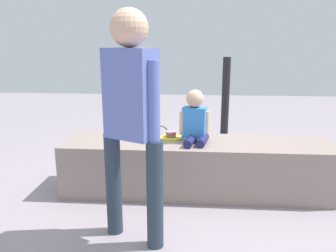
{
  "coord_description": "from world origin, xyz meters",
  "views": [
    {
      "loc": [
        -0.04,
        -3.01,
        1.4
      ],
      "look_at": [
        -0.24,
        -0.41,
        0.74
      ],
      "focal_mm": 36.02,
      "sensor_mm": 36.0,
      "label": 1
    }
  ],
  "objects_px": {
    "cake_plate": "(171,136)",
    "handbag_brown_canvas": "(120,149)",
    "water_bottle_near_gift": "(269,146)",
    "water_bottle_far_side": "(273,160)",
    "gift_bag": "(213,157)",
    "adult_standing": "(131,109)",
    "child_seated": "(195,119)",
    "handbag_black_leather": "(160,143)"
  },
  "relations": [
    {
      "from": "gift_bag",
      "to": "water_bottle_far_side",
      "type": "relative_size",
      "value": 1.59
    },
    {
      "from": "cake_plate",
      "to": "handbag_brown_canvas",
      "type": "bearing_deg",
      "value": 133.4
    },
    {
      "from": "water_bottle_far_side",
      "to": "handbag_brown_canvas",
      "type": "height_order",
      "value": "handbag_brown_canvas"
    },
    {
      "from": "water_bottle_far_side",
      "to": "water_bottle_near_gift",
      "type": "bearing_deg",
      "value": 84.03
    },
    {
      "from": "adult_standing",
      "to": "water_bottle_far_side",
      "type": "distance_m",
      "value": 2.22
    },
    {
      "from": "water_bottle_far_side",
      "to": "handbag_brown_canvas",
      "type": "xyz_separation_m",
      "value": [
        -1.79,
        0.11,
        0.05
      ]
    },
    {
      "from": "gift_bag",
      "to": "handbag_black_leather",
      "type": "height_order",
      "value": "handbag_black_leather"
    },
    {
      "from": "child_seated",
      "to": "handbag_brown_canvas",
      "type": "relative_size",
      "value": 1.3
    },
    {
      "from": "child_seated",
      "to": "adult_standing",
      "type": "distance_m",
      "value": 0.98
    },
    {
      "from": "water_bottle_near_gift",
      "to": "handbag_black_leather",
      "type": "height_order",
      "value": "handbag_black_leather"
    },
    {
      "from": "child_seated",
      "to": "water_bottle_near_gift",
      "type": "height_order",
      "value": "child_seated"
    },
    {
      "from": "adult_standing",
      "to": "handbag_brown_canvas",
      "type": "height_order",
      "value": "adult_standing"
    },
    {
      "from": "water_bottle_near_gift",
      "to": "handbag_brown_canvas",
      "type": "relative_size",
      "value": 0.64
    },
    {
      "from": "cake_plate",
      "to": "gift_bag",
      "type": "height_order",
      "value": "cake_plate"
    },
    {
      "from": "cake_plate",
      "to": "gift_bag",
      "type": "bearing_deg",
      "value": 49.09
    },
    {
      "from": "cake_plate",
      "to": "handbag_black_leather",
      "type": "distance_m",
      "value": 1.12
    },
    {
      "from": "water_bottle_near_gift",
      "to": "water_bottle_far_side",
      "type": "bearing_deg",
      "value": -95.97
    },
    {
      "from": "adult_standing",
      "to": "water_bottle_near_gift",
      "type": "height_order",
      "value": "adult_standing"
    },
    {
      "from": "handbag_brown_canvas",
      "to": "child_seated",
      "type": "bearing_deg",
      "value": -42.46
    },
    {
      "from": "cake_plate",
      "to": "handbag_brown_canvas",
      "type": "height_order",
      "value": "cake_plate"
    },
    {
      "from": "gift_bag",
      "to": "child_seated",
      "type": "bearing_deg",
      "value": -109.07
    },
    {
      "from": "child_seated",
      "to": "handbag_black_leather",
      "type": "bearing_deg",
      "value": 110.94
    },
    {
      "from": "adult_standing",
      "to": "water_bottle_far_side",
      "type": "bearing_deg",
      "value": 49.31
    },
    {
      "from": "adult_standing",
      "to": "water_bottle_near_gift",
      "type": "bearing_deg",
      "value": 55.47
    },
    {
      "from": "water_bottle_near_gift",
      "to": "handbag_black_leather",
      "type": "distance_m",
      "value": 1.39
    },
    {
      "from": "water_bottle_far_side",
      "to": "child_seated",
      "type": "bearing_deg",
      "value": -141.96
    },
    {
      "from": "adult_standing",
      "to": "water_bottle_near_gift",
      "type": "distance_m",
      "value": 2.58
    },
    {
      "from": "water_bottle_near_gift",
      "to": "water_bottle_far_side",
      "type": "distance_m",
      "value": 0.46
    },
    {
      "from": "child_seated",
      "to": "cake_plate",
      "type": "distance_m",
      "value": 0.32
    },
    {
      "from": "cake_plate",
      "to": "water_bottle_far_side",
      "type": "bearing_deg",
      "value": 27.79
    },
    {
      "from": "child_seated",
      "to": "cake_plate",
      "type": "xyz_separation_m",
      "value": [
        -0.23,
        0.11,
        -0.19
      ]
    },
    {
      "from": "water_bottle_near_gift",
      "to": "handbag_black_leather",
      "type": "relative_size",
      "value": 0.67
    },
    {
      "from": "handbag_black_leather",
      "to": "cake_plate",
      "type": "bearing_deg",
      "value": -78.43
    },
    {
      "from": "adult_standing",
      "to": "gift_bag",
      "type": "relative_size",
      "value": 5.32
    },
    {
      "from": "handbag_brown_canvas",
      "to": "water_bottle_far_side",
      "type": "bearing_deg",
      "value": -3.41
    },
    {
      "from": "adult_standing",
      "to": "handbag_black_leather",
      "type": "bearing_deg",
      "value": 90.22
    },
    {
      "from": "cake_plate",
      "to": "water_bottle_far_side",
      "type": "distance_m",
      "value": 1.34
    },
    {
      "from": "child_seated",
      "to": "water_bottle_far_side",
      "type": "height_order",
      "value": "child_seated"
    },
    {
      "from": "handbag_black_leather",
      "to": "handbag_brown_canvas",
      "type": "relative_size",
      "value": 0.96
    },
    {
      "from": "cake_plate",
      "to": "water_bottle_far_side",
      "type": "height_order",
      "value": "cake_plate"
    },
    {
      "from": "adult_standing",
      "to": "water_bottle_near_gift",
      "type": "relative_size",
      "value": 6.72
    },
    {
      "from": "cake_plate",
      "to": "gift_bag",
      "type": "relative_size",
      "value": 0.74
    }
  ]
}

